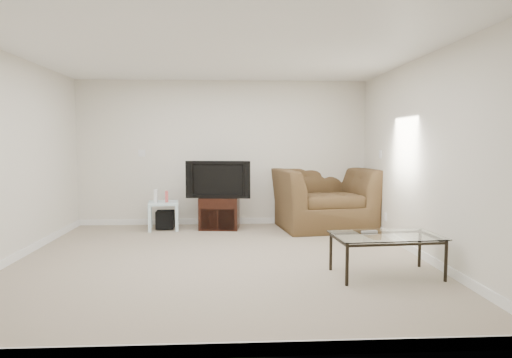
{
  "coord_description": "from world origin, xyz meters",
  "views": [
    {
      "loc": [
        0.12,
        -5.47,
        1.45
      ],
      "look_at": [
        0.5,
        1.2,
        0.9
      ],
      "focal_mm": 32.0,
      "sensor_mm": 36.0,
      "label": 1
    }
  ],
  "objects": [
    {
      "name": "dvd_player",
      "position": [
        -0.07,
        2.01,
        0.44
      ],
      "size": [
        0.4,
        0.3,
        0.05
      ],
      "primitive_type": "cube",
      "rotation": [
        0.0,
        0.0,
        -0.11
      ],
      "color": "black",
      "rests_on": "tv_stand"
    },
    {
      "name": "coffee_table",
      "position": [
        1.8,
        -0.71,
        0.22
      ],
      "size": [
        1.18,
        0.72,
        0.45
      ],
      "primitive_type": null,
      "rotation": [
        0.0,
        0.0,
        0.07
      ],
      "color": "black",
      "rests_on": "floor"
    },
    {
      "name": "subwoofer",
      "position": [
        -0.96,
        2.07,
        0.16
      ],
      "size": [
        0.29,
        0.29,
        0.29
      ],
      "primitive_type": "cube",
      "rotation": [
        0.0,
        0.0,
        0.02
      ],
      "color": "black",
      "rests_on": "floor"
    },
    {
      "name": "tv_stand",
      "position": [
        -0.06,
        2.05,
        0.26
      ],
      "size": [
        0.68,
        0.51,
        0.53
      ],
      "primitive_type": null,
      "rotation": [
        0.0,
        0.0,
        -0.11
      ],
      "color": "black",
      "rests_on": "floor"
    },
    {
      "name": "remote",
      "position": [
        1.65,
        -0.58,
        0.46
      ],
      "size": [
        0.18,
        0.08,
        0.02
      ],
      "primitive_type": "cube",
      "rotation": [
        0.0,
        0.0,
        0.2
      ],
      "color": "#B2B2B7",
      "rests_on": "coffee_table"
    },
    {
      "name": "wall_right",
      "position": [
        2.5,
        0.0,
        1.25
      ],
      "size": [
        0.02,
        5.0,
        2.5
      ],
      "primitive_type": "cube",
      "color": "silver",
      "rests_on": "ground"
    },
    {
      "name": "recliner",
      "position": [
        1.68,
        2.05,
        0.67
      ],
      "size": [
        1.66,
        1.2,
        1.34
      ],
      "primitive_type": "imported",
      "rotation": [
        0.0,
        0.0,
        0.14
      ],
      "color": "#4B3C20",
      "rests_on": "floor"
    },
    {
      "name": "plate_right_outlet",
      "position": [
        2.49,
        1.3,
        0.3
      ],
      "size": [
        0.02,
        0.08,
        0.12
      ],
      "primitive_type": "cube",
      "color": "white",
      "rests_on": "wall_right"
    },
    {
      "name": "plate_back",
      "position": [
        -1.4,
        2.49,
        1.25
      ],
      "size": [
        0.12,
        0.02,
        0.12
      ],
      "primitive_type": "cube",
      "color": "white",
      "rests_on": "wall_back"
    },
    {
      "name": "game_console",
      "position": [
        -1.09,
        2.02,
        0.56
      ],
      "size": [
        0.05,
        0.15,
        0.21
      ],
      "primitive_type": "cube",
      "rotation": [
        0.0,
        0.0,
        0.05
      ],
      "color": "white",
      "rests_on": "side_table"
    },
    {
      "name": "wall_back",
      "position": [
        0.0,
        2.5,
        1.25
      ],
      "size": [
        5.0,
        0.02,
        2.5
      ],
      "primitive_type": "cube",
      "color": "silver",
      "rests_on": "ground"
    },
    {
      "name": "wall_left",
      "position": [
        -2.5,
        0.0,
        1.25
      ],
      "size": [
        0.02,
        5.0,
        2.5
      ],
      "primitive_type": "cube",
      "color": "silver",
      "rests_on": "ground"
    },
    {
      "name": "television",
      "position": [
        -0.06,
        2.02,
        0.83
      ],
      "size": [
        1.0,
        0.32,
        0.61
      ],
      "primitive_type": "imported",
      "rotation": [
        0.0,
        0.0,
        -0.13
      ],
      "color": "black",
      "rests_on": "tv_stand"
    },
    {
      "name": "plate_right_switch",
      "position": [
        2.49,
        1.6,
        1.25
      ],
      "size": [
        0.02,
        0.09,
        0.13
      ],
      "primitive_type": "cube",
      "color": "white",
      "rests_on": "wall_right"
    },
    {
      "name": "floor",
      "position": [
        0.0,
        0.0,
        0.0
      ],
      "size": [
        5.0,
        5.0,
        0.0
      ],
      "primitive_type": "plane",
      "color": "tan",
      "rests_on": "ground"
    },
    {
      "name": "side_table",
      "position": [
        -0.98,
        2.05,
        0.23
      ],
      "size": [
        0.53,
        0.53,
        0.46
      ],
      "primitive_type": null,
      "rotation": [
        0.0,
        0.0,
        0.13
      ],
      "color": "#C5EAF5",
      "rests_on": "floor"
    },
    {
      "name": "ceiling",
      "position": [
        0.0,
        0.0,
        2.5
      ],
      "size": [
        5.0,
        5.0,
        0.0
      ],
      "primitive_type": "plane",
      "color": "white",
      "rests_on": "ground"
    },
    {
      "name": "game_case",
      "position": [
        -0.92,
        2.04,
        0.55
      ],
      "size": [
        0.07,
        0.14,
        0.18
      ],
      "primitive_type": "cube",
      "rotation": [
        0.0,
        0.0,
        0.15
      ],
      "color": "#CC4C4C",
      "rests_on": "side_table"
    }
  ]
}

